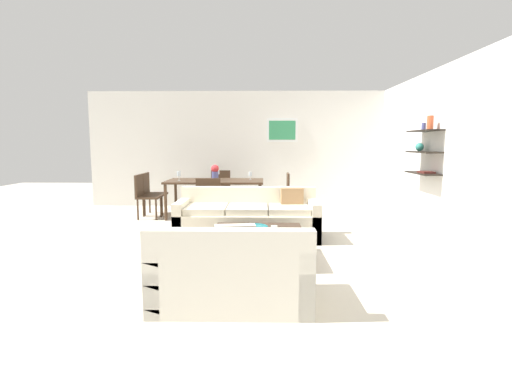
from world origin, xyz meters
TOP-DOWN VIEW (x-y plane):
  - ground_plane at (0.00, 0.00)m, footprint 18.00×18.00m
  - back_wall_unit at (0.30, 3.53)m, footprint 8.40×0.09m
  - right_wall_shelf_unit at (3.03, 0.60)m, footprint 0.34×8.20m
  - sofa_beige at (-0.03, 0.34)m, footprint 2.21×0.90m
  - loveseat_white at (-0.08, -2.26)m, footprint 1.45×0.90m
  - coffee_table at (0.14, -0.88)m, footprint 1.16×1.09m
  - decorative_bowl at (0.08, -0.85)m, footprint 0.38×0.38m
  - candle_jar at (0.34, -0.89)m, footprint 0.09×0.09m
  - dining_table at (-0.78, 2.15)m, footprint 1.95×1.01m
  - dining_chair_left_far at (-2.16, 2.38)m, footprint 0.44×0.44m
  - dining_chair_right_far at (0.61, 2.38)m, footprint 0.44×0.44m
  - dining_chair_head at (-0.78, 3.06)m, footprint 0.44×0.44m
  - dining_chair_left_near at (-2.16, 1.93)m, footprint 0.44×0.44m
  - dining_chair_foot at (-0.78, 1.24)m, footprint 0.44×0.44m
  - wine_glass_left_near at (-1.49, 2.03)m, footprint 0.08×0.08m
  - wine_glass_head at (-0.78, 2.60)m, footprint 0.08×0.08m
  - wine_glass_right_far at (-0.06, 2.28)m, footprint 0.07×0.07m
  - centerpiece_vase at (-0.78, 2.16)m, footprint 0.16×0.16m

SIDE VIEW (x-z plane):
  - ground_plane at x=0.00m, z-range 0.00..0.00m
  - coffee_table at x=0.14m, z-range 0.00..0.38m
  - sofa_beige at x=-0.03m, z-range -0.10..0.68m
  - loveseat_white at x=-0.08m, z-range -0.10..0.68m
  - decorative_bowl at x=0.08m, z-range 0.38..0.44m
  - candle_jar at x=0.34m, z-range 0.38..0.45m
  - dining_chair_left_far at x=-2.16m, z-range 0.06..0.94m
  - dining_chair_right_far at x=0.61m, z-range 0.06..0.94m
  - dining_chair_head at x=-0.78m, z-range 0.06..0.94m
  - dining_chair_left_near at x=-2.16m, z-range 0.06..0.94m
  - dining_chair_foot at x=-0.78m, z-range 0.06..0.94m
  - dining_table at x=-0.78m, z-range 0.31..1.06m
  - wine_glass_right_far at x=-0.06m, z-range 0.78..0.94m
  - wine_glass_head at x=-0.78m, z-range 0.79..0.96m
  - wine_glass_left_near at x=-1.49m, z-range 0.79..0.98m
  - centerpiece_vase at x=-0.78m, z-range 0.76..1.08m
  - right_wall_shelf_unit at x=3.03m, z-range 0.00..2.70m
  - back_wall_unit at x=0.30m, z-range 0.00..2.70m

